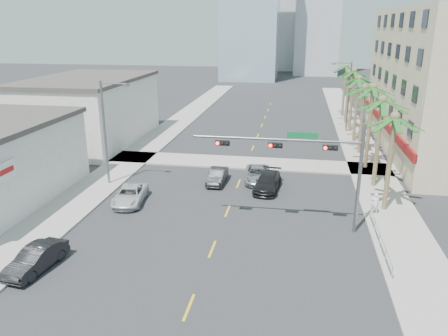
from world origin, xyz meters
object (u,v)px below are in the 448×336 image
Objects in this scene: car_parked_mid at (36,259)px; car_lane_center at (257,174)px; car_lane_left at (217,176)px; traffic_signal_mast at (310,158)px; car_lane_right at (268,182)px; pedestrian at (375,203)px; car_parked_far at (130,195)px.

car_parked_mid reaches higher than car_lane_center.
car_lane_left is 3.60m from car_lane_center.
car_lane_right is at bearing 114.18° from traffic_signal_mast.
traffic_signal_mast reaches higher than car_lane_right.
traffic_signal_mast is at bearing 34.55° from pedestrian.
car_lane_left is at bearing 173.21° from car_lane_right.
car_parked_mid is at bearing 31.38° from pedestrian.
car_lane_left is at bearing -168.20° from car_lane_center.
traffic_signal_mast reaches higher than car_parked_mid.
pedestrian reaches higher than car_parked_far.
car_lane_left is 2.48× the size of pedestrian.
car_lane_left is at bearing 133.82° from traffic_signal_mast.
car_lane_left is (-7.66, 7.98, -4.41)m from traffic_signal_mast.
car_parked_far is at bearing -149.40° from car_lane_center.
car_lane_right is 9.02m from pedestrian.
car_lane_center is at bearing 17.18° from car_lane_left.
car_lane_left is at bearing 37.08° from car_parked_far.
pedestrian is (20.15, 11.04, 0.26)m from car_parked_mid.
traffic_signal_mast is 2.34× the size of car_lane_right.
car_lane_left is 0.84× the size of car_lane_center.
traffic_signal_mast reaches higher than car_parked_far.
car_parked_mid is 0.90× the size of car_parked_far.
pedestrian is at bearing 31.88° from traffic_signal_mast.
pedestrian is at bearing -20.72° from car_lane_left.
car_parked_mid is (-15.18, -7.95, -4.37)m from traffic_signal_mast.
car_parked_mid is 19.20m from car_lane_right.
car_lane_center is (-4.21, 9.02, -4.41)m from traffic_signal_mast.
traffic_signal_mast is 2.41× the size of car_parked_far.
car_lane_right reaches higher than car_lane_left.
car_parked_far is (-13.58, 2.33, -4.42)m from traffic_signal_mast.
car_lane_right is 3.00× the size of pedestrian.
car_parked_mid is 0.89× the size of car_lane_center.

